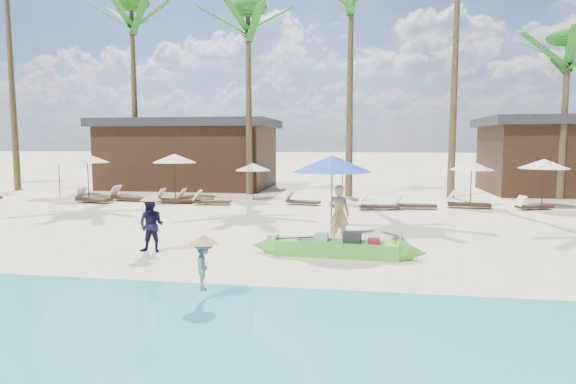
# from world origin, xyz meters

# --- Properties ---
(ground) EXTENTS (240.00, 240.00, 0.00)m
(ground) POSITION_xyz_m (0.00, 0.00, 0.00)
(ground) COLOR beige
(ground) RESTS_ON ground
(wet_sand_strip) EXTENTS (240.00, 4.50, 0.01)m
(wet_sand_strip) POSITION_xyz_m (0.00, -5.00, 0.00)
(wet_sand_strip) COLOR tan
(wet_sand_strip) RESTS_ON ground
(green_canoe) EXTENTS (5.03, 0.84, 0.64)m
(green_canoe) POSITION_xyz_m (2.29, 0.38, 0.21)
(green_canoe) COLOR #52C53C
(green_canoe) RESTS_ON ground
(tourist) EXTENTS (0.72, 0.58, 1.70)m
(tourist) POSITION_xyz_m (2.27, 1.97, 0.85)
(tourist) COLOR #DEA777
(tourist) RESTS_ON ground
(vendor_green) EXTENTS (0.72, 0.58, 1.45)m
(vendor_green) POSITION_xyz_m (-2.56, 0.03, 0.72)
(vendor_green) COLOR #141335
(vendor_green) RESTS_ON ground
(vendor_yellow) EXTENTS (0.49, 0.67, 0.94)m
(vendor_yellow) POSITION_xyz_m (0.07, -3.43, 0.65)
(vendor_yellow) COLOR gray
(vendor_yellow) RESTS_ON ground
(blue_umbrella) EXTENTS (2.36, 2.36, 2.54)m
(blue_umbrella) POSITION_xyz_m (2.04, 2.04, 2.30)
(blue_umbrella) COLOR #99999E
(blue_umbrella) RESTS_ON ground
(resort_parasol_2) EXTENTS (2.10, 2.10, 2.17)m
(resort_parasol_2) POSITION_xyz_m (-13.16, 11.64, 1.95)
(resort_parasol_2) COLOR #332115
(resort_parasol_2) RESTS_ON ground
(resort_parasol_3) EXTENTS (2.22, 2.22, 2.29)m
(resort_parasol_3) POSITION_xyz_m (-11.15, 11.10, 2.07)
(resort_parasol_3) COLOR #332115
(resort_parasol_3) RESTS_ON ground
(lounger_3_left) EXTENTS (1.93, 0.88, 0.63)m
(lounger_3_left) POSITION_xyz_m (-9.92, 9.33, 0.21)
(lounger_3_left) COLOR #332115
(lounger_3_left) RESTS_ON ground
(lounger_3_right) EXTENTS (2.01, 0.77, 0.67)m
(lounger_3_right) POSITION_xyz_m (-8.56, 10.24, 0.22)
(lounger_3_right) COLOR #332115
(lounger_3_right) RESTS_ON ground
(resort_parasol_4) EXTENTS (2.23, 2.23, 2.30)m
(resort_parasol_4) POSITION_xyz_m (-6.62, 11.56, 2.07)
(resort_parasol_4) COLOR #332115
(resort_parasol_4) RESTS_ON ground
(lounger_4_left) EXTENTS (1.83, 0.61, 0.62)m
(lounger_4_left) POSITION_xyz_m (-5.99, 9.78, 0.21)
(lounger_4_left) COLOR #332115
(lounger_4_left) RESTS_ON ground
(lounger_4_right) EXTENTS (1.73, 0.60, 0.58)m
(lounger_4_right) POSITION_xyz_m (-5.16, 10.28, 0.19)
(lounger_4_right) COLOR #332115
(lounger_4_right) RESTS_ON ground
(resort_parasol_5) EXTENTS (1.79, 1.79, 1.85)m
(resort_parasol_5) POSITION_xyz_m (-2.53, 11.58, 1.67)
(resort_parasol_5) COLOR #332115
(resort_parasol_5) RESTS_ON ground
(lounger_5_left) EXTENTS (1.79, 0.66, 0.60)m
(lounger_5_left) POSITION_xyz_m (-4.08, 9.53, 0.20)
(lounger_5_left) COLOR #332115
(lounger_5_left) RESTS_ON ground
(resort_parasol_6) EXTENTS (1.94, 1.94, 1.99)m
(resort_parasol_6) POSITION_xyz_m (1.90, 11.85, 1.80)
(resort_parasol_6) COLOR #332115
(resort_parasol_6) RESTS_ON ground
(lounger_6_left) EXTENTS (1.72, 0.88, 0.56)m
(lounger_6_left) POSITION_xyz_m (0.06, 10.25, 0.19)
(lounger_6_left) COLOR #332115
(lounger_6_left) RESTS_ON ground
(lounger_6_right) EXTENTS (1.85, 0.88, 0.60)m
(lounger_6_right) POSITION_xyz_m (3.48, 9.05, 0.20)
(lounger_6_right) COLOR #332115
(lounger_6_right) RESTS_ON ground
(resort_parasol_7) EXTENTS (1.97, 1.97, 2.03)m
(resort_parasol_7) POSITION_xyz_m (7.77, 11.10, 1.83)
(resort_parasol_7) COLOR #332115
(resort_parasol_7) RESTS_ON ground
(lounger_7_left) EXTENTS (1.81, 0.64, 0.60)m
(lounger_7_left) POSITION_xyz_m (5.09, 9.60, 0.20)
(lounger_7_left) COLOR #332115
(lounger_7_left) RESTS_ON ground
(lounger_7_right) EXTENTS (1.96, 0.86, 0.64)m
(lounger_7_right) POSITION_xyz_m (7.41, 10.24, 0.22)
(lounger_7_right) COLOR #332115
(lounger_7_right) RESTS_ON ground
(resort_parasol_8) EXTENTS (2.10, 2.10, 2.16)m
(resort_parasol_8) POSITION_xyz_m (10.71, 10.76, 1.95)
(resort_parasol_8) COLOR #332115
(resort_parasol_8) RESTS_ON ground
(lounger_8_left) EXTENTS (1.69, 0.97, 0.55)m
(lounger_8_left) POSITION_xyz_m (10.11, 10.14, 0.18)
(lounger_8_left) COLOR #332115
(lounger_8_left) RESTS_ON ground
(palm_1) EXTENTS (2.08, 2.08, 13.60)m
(palm_1) POSITION_xyz_m (-17.59, 14.06, 10.82)
(palm_1) COLOR brown
(palm_1) RESTS_ON ground
(palm_2) EXTENTS (2.08, 2.08, 11.33)m
(palm_2) POSITION_xyz_m (-10.45, 15.08, 9.18)
(palm_2) COLOR brown
(palm_2) RESTS_ON ground
(palm_3) EXTENTS (2.08, 2.08, 10.52)m
(palm_3) POSITION_xyz_m (-3.36, 14.27, 8.58)
(palm_3) COLOR brown
(palm_3) RESTS_ON ground
(palm_4) EXTENTS (2.08, 2.08, 11.70)m
(palm_4) POSITION_xyz_m (2.15, 14.01, 9.45)
(palm_4) COLOR brown
(palm_4) RESTS_ON ground
(palm_6) EXTENTS (2.08, 2.08, 8.51)m
(palm_6) POSITION_xyz_m (12.84, 14.52, 7.05)
(palm_6) COLOR brown
(palm_6) RESTS_ON ground
(pavilion_west) EXTENTS (10.80, 6.60, 4.30)m
(pavilion_west) POSITION_xyz_m (-8.00, 17.50, 2.19)
(pavilion_west) COLOR #332115
(pavilion_west) RESTS_ON ground
(pavilion_east) EXTENTS (8.80, 6.60, 4.30)m
(pavilion_east) POSITION_xyz_m (14.00, 17.50, 2.20)
(pavilion_east) COLOR #332115
(pavilion_east) RESTS_ON ground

